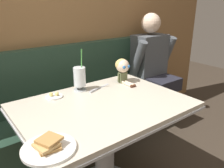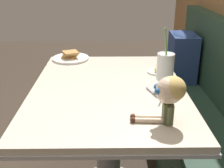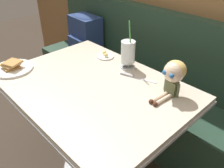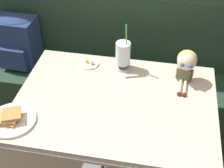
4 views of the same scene
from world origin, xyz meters
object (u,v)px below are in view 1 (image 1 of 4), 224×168
(diner_patron, at_px, (151,61))
(butter_saucer, at_px, (54,96))
(milkshake_glass, at_px, (80,78))
(seated_doll, at_px, (123,67))
(toast_plate, at_px, (49,147))
(butter_knife, at_px, (96,89))

(diner_patron, bearing_deg, butter_saucer, -167.55)
(milkshake_glass, relative_size, seated_doll, 1.43)
(toast_plate, relative_size, butter_knife, 1.09)
(toast_plate, xyz_separation_m, milkshake_glass, (0.49, 0.55, 0.08))
(butter_knife, bearing_deg, seated_doll, 2.58)
(diner_patron, bearing_deg, butter_knife, -160.36)
(toast_plate, bearing_deg, seated_doll, 30.25)
(butter_saucer, bearing_deg, butter_knife, -11.55)
(toast_plate, xyz_separation_m, seated_doll, (0.86, 0.50, 0.11))
(milkshake_glass, xyz_separation_m, butter_knife, (0.10, -0.07, -0.09))
(toast_plate, xyz_separation_m, butter_saucer, (0.27, 0.55, -0.01))
(seated_doll, relative_size, diner_patron, 0.27)
(milkshake_glass, relative_size, butter_saucer, 2.63)
(butter_knife, height_order, diner_patron, diner_patron)
(butter_saucer, xyz_separation_m, seated_doll, (0.59, -0.05, 0.12))
(diner_patron, bearing_deg, seated_doll, -154.51)
(butter_knife, distance_m, diner_patron, 1.04)
(milkshake_glass, distance_m, diner_patron, 1.12)
(seated_doll, bearing_deg, butter_knife, -177.42)
(milkshake_glass, bearing_deg, diner_patron, 14.66)
(milkshake_glass, height_order, butter_saucer, milkshake_glass)
(milkshake_glass, xyz_separation_m, seated_doll, (0.37, -0.05, 0.03))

